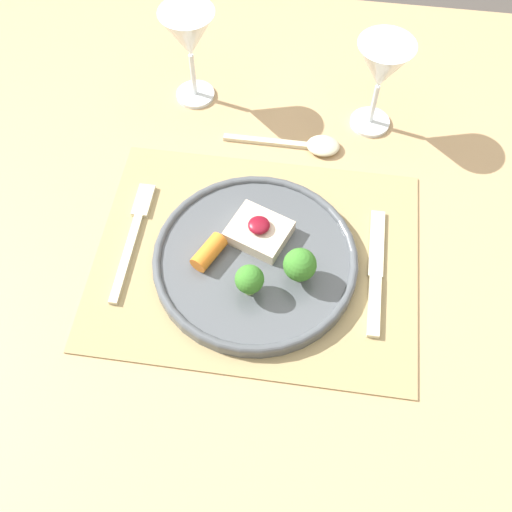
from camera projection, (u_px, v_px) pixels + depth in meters
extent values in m
plane|color=#4C4742|center=(256.00, 413.00, 1.45)|extent=(8.00, 8.00, 0.00)
cube|color=tan|center=(256.00, 264.00, 0.85)|extent=(1.46, 1.19, 0.03)
cylinder|color=tan|center=(22.00, 125.00, 1.48)|extent=(0.06, 0.06, 0.69)
cube|color=#9E895B|center=(256.00, 258.00, 0.83)|extent=(0.45, 0.35, 0.00)
cylinder|color=#4C5156|center=(256.00, 261.00, 0.82)|extent=(0.28, 0.28, 0.02)
torus|color=#4C5156|center=(256.00, 258.00, 0.81)|extent=(0.28, 0.28, 0.01)
cube|color=beige|center=(260.00, 232.00, 0.82)|extent=(0.10, 0.09, 0.02)
ellipsoid|color=maroon|center=(261.00, 225.00, 0.81)|extent=(0.03, 0.03, 0.01)
cylinder|color=#84B256|center=(299.00, 274.00, 0.79)|extent=(0.01, 0.01, 0.02)
sphere|color=#387A28|center=(300.00, 265.00, 0.77)|extent=(0.04, 0.04, 0.04)
cylinder|color=#84B256|center=(252.00, 288.00, 0.78)|extent=(0.01, 0.01, 0.02)
sphere|color=#387A28|center=(252.00, 280.00, 0.76)|extent=(0.04, 0.04, 0.04)
cylinder|color=orange|center=(209.00, 252.00, 0.80)|extent=(0.05, 0.06, 0.02)
cube|color=beige|center=(126.00, 258.00, 0.83)|extent=(0.01, 0.14, 0.01)
cube|color=beige|center=(144.00, 201.00, 0.88)|extent=(0.02, 0.06, 0.01)
cube|color=beige|center=(374.00, 306.00, 0.79)|extent=(0.02, 0.09, 0.01)
cube|color=beige|center=(377.00, 243.00, 0.84)|extent=(0.02, 0.11, 0.00)
cube|color=beige|center=(266.00, 141.00, 0.94)|extent=(0.14, 0.01, 0.01)
ellipsoid|color=beige|center=(323.00, 146.00, 0.93)|extent=(0.05, 0.04, 0.02)
cylinder|color=white|center=(370.00, 122.00, 0.97)|extent=(0.06, 0.06, 0.01)
cylinder|color=white|center=(374.00, 104.00, 0.93)|extent=(0.01, 0.01, 0.07)
cone|color=white|center=(383.00, 66.00, 0.87)|extent=(0.08, 0.08, 0.08)
cylinder|color=white|center=(195.00, 94.00, 1.00)|extent=(0.06, 0.06, 0.01)
cylinder|color=white|center=(193.00, 75.00, 0.96)|extent=(0.01, 0.01, 0.08)
cone|color=white|center=(189.00, 34.00, 0.90)|extent=(0.08, 0.08, 0.08)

